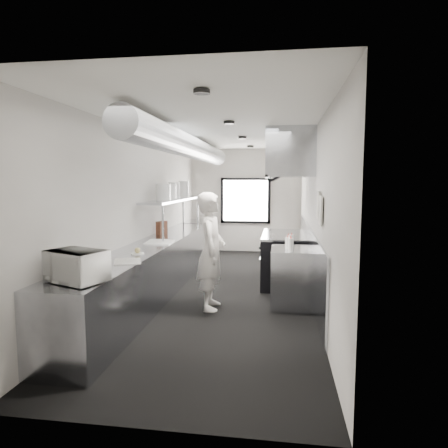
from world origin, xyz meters
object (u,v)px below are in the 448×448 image
(bottle_station, at_px, (292,277))
(squeeze_bottle_e, at_px, (288,240))
(pass_shelf, at_px, (174,201))
(plate_stack_c, at_px, (174,191))
(deli_tub_b, at_px, (96,260))
(small_plate, at_px, (137,254))
(plate_stack_b, at_px, (170,192))
(exhaust_hood, at_px, (289,156))
(range, at_px, (284,258))
(knife_block, at_px, (162,228))
(prep_counter, at_px, (153,270))
(line_cook, at_px, (211,251))
(squeeze_bottle_d, at_px, (291,241))
(squeeze_bottle_c, at_px, (287,243))
(cutting_board, at_px, (159,242))
(far_work_table, at_px, (199,238))
(plate_stack_a, at_px, (163,192))
(squeeze_bottle_a, at_px, (291,245))
(squeeze_bottle_b, at_px, (290,244))
(microwave, at_px, (76,266))
(plate_stack_d, at_px, (183,189))
(deli_tub_a, at_px, (87,265))

(bottle_station, relative_size, squeeze_bottle_e, 5.46)
(pass_shelf, bearing_deg, plate_stack_c, 99.90)
(deli_tub_b, height_order, plate_stack_c, plate_stack_c)
(small_plate, relative_size, plate_stack_b, 0.62)
(exhaust_hood, distance_m, range, 1.92)
(deli_tub_b, height_order, knife_block, knife_block)
(prep_counter, xyz_separation_m, deli_tub_b, (-0.17, -1.69, 0.50))
(line_cook, height_order, deli_tub_b, line_cook)
(squeeze_bottle_d, bearing_deg, squeeze_bottle_c, -110.77)
(cutting_board, bearing_deg, far_work_table, 91.47)
(deli_tub_b, bearing_deg, small_plate, 67.08)
(prep_counter, relative_size, knife_block, 23.40)
(plate_stack_a, height_order, squeeze_bottle_a, plate_stack_a)
(pass_shelf, distance_m, squeeze_bottle_b, 2.98)
(range, bearing_deg, bottle_station, -85.43)
(knife_block, xyz_separation_m, plate_stack_b, (0.12, 0.21, 0.69))
(microwave, distance_m, squeeze_bottle_e, 3.43)
(line_cook, bearing_deg, squeeze_bottle_a, -93.66)
(far_work_table, xyz_separation_m, knife_block, (-0.18, -2.61, 0.58))
(line_cook, bearing_deg, plate_stack_c, 24.43)
(bottle_station, distance_m, squeeze_bottle_e, 0.61)
(exhaust_hood, height_order, prep_counter, exhaust_hood)
(pass_shelf, distance_m, small_plate, 2.60)
(cutting_board, xyz_separation_m, plate_stack_b, (-0.15, 1.23, 0.81))
(knife_block, distance_m, plate_stack_d, 1.39)
(plate_stack_b, relative_size, squeeze_bottle_a, 1.55)
(far_work_table, xyz_separation_m, squeeze_bottle_a, (2.26, -4.19, 0.55))
(range, relative_size, squeeze_bottle_c, 8.91)
(bottle_station, height_order, squeeze_bottle_b, squeeze_bottle_b)
(line_cook, bearing_deg, plate_stack_b, 28.45)
(bottle_station, height_order, cutting_board, cutting_board)
(plate_stack_c, bearing_deg, far_work_table, 88.21)
(microwave, distance_m, small_plate, 1.55)
(deli_tub_a, relative_size, knife_block, 0.49)
(plate_stack_c, bearing_deg, bottle_station, -37.81)
(small_plate, bearing_deg, squeeze_bottle_c, 20.09)
(pass_shelf, xyz_separation_m, squeeze_bottle_a, (2.30, -1.99, -0.54))
(squeeze_bottle_b, bearing_deg, small_plate, -162.12)
(deli_tub_a, bearing_deg, plate_stack_d, 88.42)
(plate_stack_a, distance_m, squeeze_bottle_b, 2.67)
(exhaust_hood, bearing_deg, range, 180.00)
(deli_tub_a, xyz_separation_m, plate_stack_b, (0.09, 3.28, 0.78))
(pass_shelf, relative_size, microwave, 5.54)
(deli_tub_b, relative_size, small_plate, 0.78)
(prep_counter, relative_size, pass_shelf, 2.00)
(plate_stack_a, bearing_deg, deli_tub_b, -92.78)
(squeeze_bottle_a, distance_m, squeeze_bottle_c, 0.25)
(plate_stack_d, xyz_separation_m, squeeze_bottle_c, (2.25, -2.52, -0.76))
(exhaust_hood, bearing_deg, plate_stack_b, 177.35)
(deli_tub_a, height_order, plate_stack_b, plate_stack_b)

